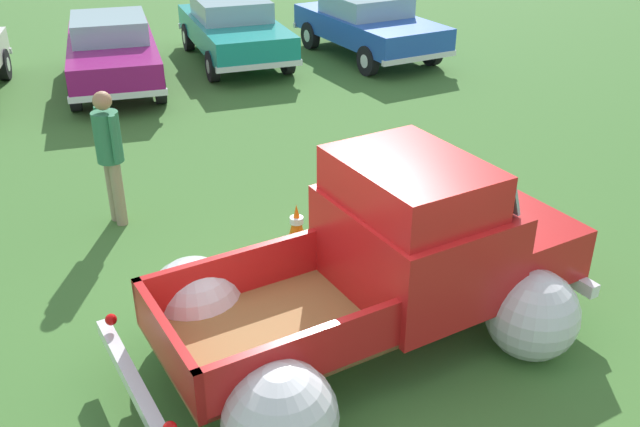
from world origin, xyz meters
The scene contains 7 objects.
ground_plane centered at (0.00, 0.00, 0.00)m, with size 80.00×80.00×0.00m, color #3D6B2D.
vintage_pickup_truck centered at (0.38, 0.06, 0.76)m, with size 4.85×3.30×1.96m.
show_car_1 centered at (-1.12, 9.93, 0.78)m, with size 2.16×4.50×1.43m.
show_car_2 centered at (1.75, 10.92, 0.78)m, with size 1.98×4.46×1.43m.
show_car_3 centered at (4.86, 10.15, 0.78)m, with size 2.43×4.45×1.43m.
spectator_0 centered at (-1.88, 3.63, 1.05)m, with size 0.43×0.53×1.82m.
lane_cone_1 centered at (0.09, 2.04, 0.31)m, with size 0.36×0.36×0.63m.
Camera 1 is at (-2.45, -5.16, 4.47)m, focal length 39.46 mm.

